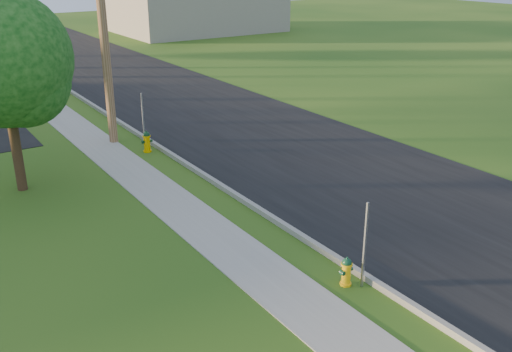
{
  "coord_description": "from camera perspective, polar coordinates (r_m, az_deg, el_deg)",
  "views": [
    {
      "loc": [
        -7.59,
        -3.45,
        6.78
      ],
      "look_at": [
        0.0,
        8.0,
        1.4
      ],
      "focal_mm": 40.0,
      "sensor_mm": 36.0,
      "label": 1
    }
  ],
  "objects": [
    {
      "name": "sign_post_near",
      "position": [
        12.38,
        10.82,
        -6.85
      ],
      "size": [
        0.05,
        0.04,
        2.0
      ],
      "primitive_type": "cube",
      "color": "gray",
      "rests_on": "ground"
    },
    {
      "name": "sign_post_mid",
      "position": [
        21.75,
        -11.22,
        5.56
      ],
      "size": [
        0.05,
        0.04,
        2.0
      ],
      "primitive_type": "cube",
      "color": "gray",
      "rests_on": "ground"
    },
    {
      "name": "road",
      "position": [
        19.31,
        7.88,
        0.65
      ],
      "size": [
        8.0,
        120.0,
        0.02
      ],
      "primitive_type": "cube",
      "color": "black",
      "rests_on": "ground"
    },
    {
      "name": "distant_building",
      "position": [
        55.0,
        -5.92,
        16.29
      ],
      "size": [
        14.0,
        10.0,
        4.0
      ],
      "primitive_type": "cube",
      "color": "gray",
      "rests_on": "ground"
    },
    {
      "name": "tree_verge",
      "position": [
        17.9,
        -23.65,
        10.19
      ],
      "size": [
        3.94,
        3.94,
        5.97
      ],
      "color": "#392717",
      "rests_on": "ground"
    },
    {
      "name": "sign_post_far",
      "position": [
        33.11,
        -19.63,
        10.12
      ],
      "size": [
        0.05,
        0.04,
        2.0
      ],
      "primitive_type": "cube",
      "color": "gray",
      "rests_on": "ground"
    },
    {
      "name": "hydrant_far",
      "position": [
        32.75,
        -19.38,
        8.82
      ],
      "size": [
        0.34,
        0.31,
        0.66
      ],
      "color": "gold",
      "rests_on": "ground"
    },
    {
      "name": "hydrant_mid",
      "position": [
        21.13,
        -10.86,
        3.4
      ],
      "size": [
        0.42,
        0.37,
        0.8
      ],
      "color": "#E8AC00",
      "rests_on": "ground"
    },
    {
      "name": "hydrant_near",
      "position": [
        12.7,
        9.04,
        -9.4
      ],
      "size": [
        0.35,
        0.31,
        0.69
      ],
      "color": "yellow",
      "rests_on": "ground"
    },
    {
      "name": "utility_pole_mid",
      "position": [
        21.69,
        -15.21,
        15.85
      ],
      "size": [
        1.4,
        0.32,
        9.8
      ],
      "color": "brown",
      "rests_on": "ground"
    },
    {
      "name": "curb",
      "position": [
        17.06,
        -2.31,
        -1.76
      ],
      "size": [
        0.15,
        120.0,
        0.15
      ],
      "primitive_type": "cube",
      "color": "gray",
      "rests_on": "ground"
    },
    {
      "name": "sidewalk",
      "position": [
        16.33,
        -7.57,
        -3.28
      ],
      "size": [
        1.5,
        120.0,
        0.03
      ],
      "primitive_type": "cube",
      "color": "gray",
      "rests_on": "ground"
    }
  ]
}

